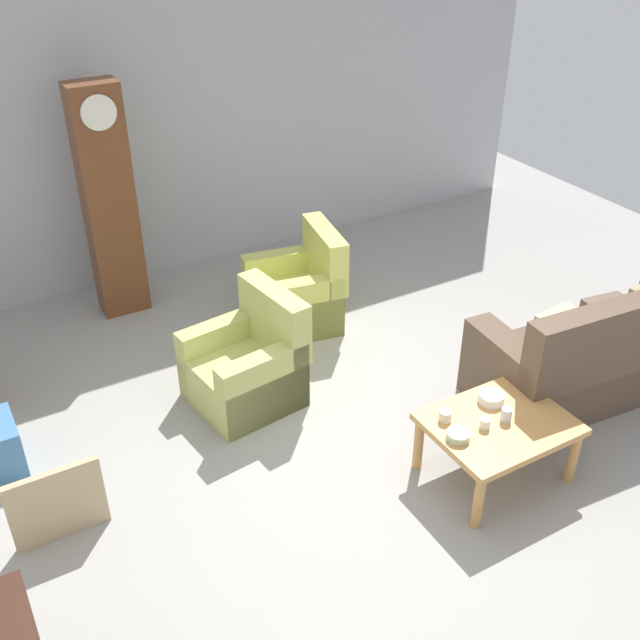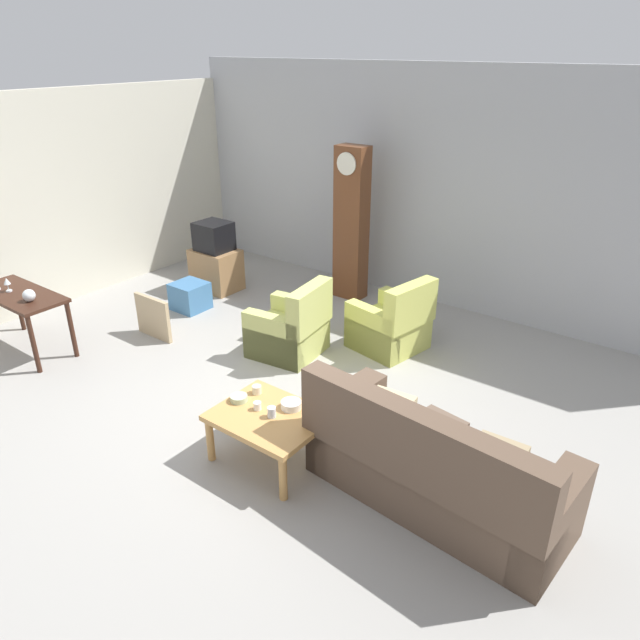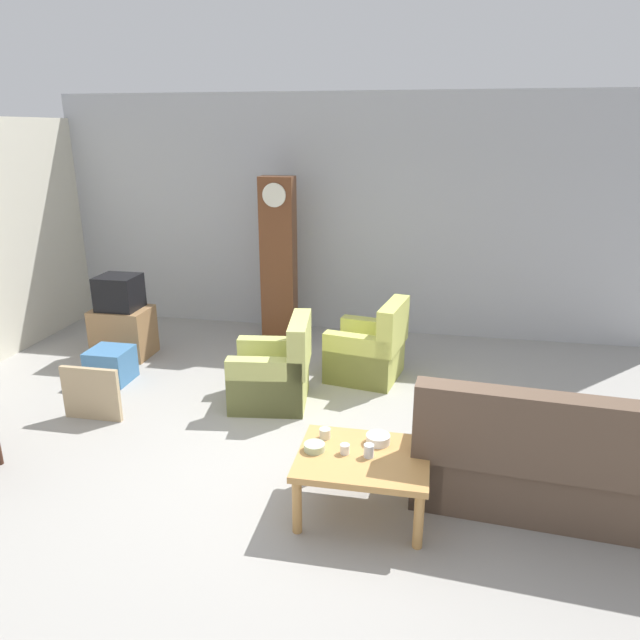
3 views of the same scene
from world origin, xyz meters
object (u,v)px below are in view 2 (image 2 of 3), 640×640
object	(u,v)px
framed_picture_leaning	(153,317)
couch_floral	(433,469)
bowl_white_stacked	(291,405)
console_table_dark	(20,301)
cup_cream_tall	(257,390)
grandfather_clock	(351,224)
cup_white_porcelain	(257,406)
storage_box_blue	(190,296)
coffee_table_wood	(269,421)
armchair_olive_far	(391,326)
glass_dome_cloche	(29,295)
cup_blue_rimmed	(272,412)
armchair_olive_near	(291,330)
tv_crt	(214,236)
tv_stand_cabinet	(216,269)
wine_glass_short	(7,283)
bowl_shallow_green	(239,398)

from	to	relation	value
framed_picture_leaning	couch_floral	bearing A→B (deg)	-8.19
bowl_white_stacked	console_table_dark	bearing A→B (deg)	-174.27
cup_cream_tall	console_table_dark	bearing A→B (deg)	-173.62
grandfather_clock	framed_picture_leaning	bearing A→B (deg)	-115.21
console_table_dark	cup_cream_tall	world-z (taller)	console_table_dark
console_table_dark	cup_white_porcelain	world-z (taller)	console_table_dark
couch_floral	cup_white_porcelain	bearing A→B (deg)	-167.69
storage_box_blue	cup_cream_tall	bearing A→B (deg)	-30.38
coffee_table_wood	storage_box_blue	size ratio (longest dim) A/B	2.15
armchair_olive_far	cup_cream_tall	xyz separation A→B (m)	(-0.09, -2.29, 0.21)
cup_white_porcelain	armchair_olive_far	bearing A→B (deg)	92.12
glass_dome_cloche	cup_cream_tall	bearing A→B (deg)	7.88
cup_blue_rimmed	armchair_olive_near	bearing A→B (deg)	125.01
tv_crt	bowl_white_stacked	size ratio (longest dim) A/B	2.62
armchair_olive_near	glass_dome_cloche	xyz separation A→B (m)	(-2.27, -1.89, 0.51)
tv_stand_cabinet	cup_white_porcelain	world-z (taller)	tv_stand_cabinet
coffee_table_wood	grandfather_clock	bearing A→B (deg)	113.72
couch_floral	console_table_dark	world-z (taller)	couch_floral
armchair_olive_far	bowl_white_stacked	bearing A→B (deg)	-82.13
wine_glass_short	bowl_shallow_green	bearing A→B (deg)	3.76
glass_dome_cloche	cup_cream_tall	distance (m)	3.12
tv_stand_cabinet	framed_picture_leaning	xyz separation A→B (m)	(0.55, -1.63, -0.04)
storage_box_blue	cup_blue_rimmed	world-z (taller)	cup_blue_rimmed
bowl_white_stacked	armchair_olive_near	bearing A→B (deg)	129.76
couch_floral	tv_crt	size ratio (longest dim) A/B	4.51
tv_crt	bowl_white_stacked	xyz separation A→B (m)	(3.42, -2.38, -0.32)
console_table_dark	storage_box_blue	distance (m)	2.16
armchair_olive_near	coffee_table_wood	size ratio (longest dim) A/B	0.96
bowl_shallow_green	wine_glass_short	distance (m)	3.53
armchair_olive_far	framed_picture_leaning	distance (m)	2.99
cup_blue_rimmed	bowl_white_stacked	xyz separation A→B (m)	(0.05, 0.21, -0.01)
armchair_olive_far	framed_picture_leaning	bearing A→B (deg)	-149.02
glass_dome_cloche	tv_stand_cabinet	bearing A→B (deg)	88.74
armchair_olive_near	cup_white_porcelain	world-z (taller)	armchair_olive_near
cup_blue_rimmed	grandfather_clock	bearing A→B (deg)	114.22
armchair_olive_far	framed_picture_leaning	size ratio (longest dim) A/B	1.53
glass_dome_cloche	armchair_olive_far	bearing A→B (deg)	40.59
cup_white_porcelain	bowl_shallow_green	size ratio (longest dim) A/B	0.46
armchair_olive_far	tv_crt	world-z (taller)	tv_crt
armchair_olive_near	bowl_white_stacked	xyz separation A→B (m)	(1.21, -1.46, 0.20)
tv_crt	console_table_dark	bearing A→B (deg)	-98.34
cup_cream_tall	tv_stand_cabinet	bearing A→B (deg)	141.73
bowl_white_stacked	grandfather_clock	bearing A→B (deg)	116.18
bowl_white_stacked	wine_glass_short	xyz separation A→B (m)	(-3.96, -0.42, 0.35)
couch_floral	bowl_white_stacked	size ratio (longest dim) A/B	11.84
grandfather_clock	tv_stand_cabinet	distance (m)	2.17
armchair_olive_near	tv_crt	world-z (taller)	tv_crt
cup_cream_tall	armchair_olive_far	bearing A→B (deg)	87.69
tv_stand_cabinet	tv_crt	size ratio (longest dim) A/B	1.42
wine_glass_short	cup_blue_rimmed	bearing A→B (deg)	3.19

